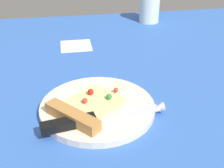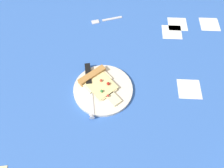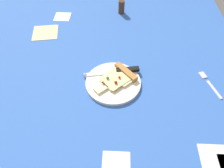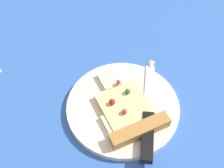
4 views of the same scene
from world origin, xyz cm
name	(u,v)px [view 2 (image 2 of 4)]	position (x,y,z in cm)	size (l,w,h in cm)	color
ground_plane	(82,111)	(-0.03, 0.04, -1.50)	(140.77, 140.77, 3.00)	#3360B7
plate	(103,89)	(-8.80, 7.32, 0.70)	(23.09, 23.09, 1.40)	silver
pizza_slice	(99,83)	(-10.72, 5.59, 2.19)	(18.13, 17.47, 2.54)	beige
knife	(89,84)	(-10.27, 1.78, 2.00)	(23.99, 6.29, 2.45)	silver
fork	(105,20)	(-49.22, 5.40, 0.40)	(6.57, 15.08, 0.80)	silver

